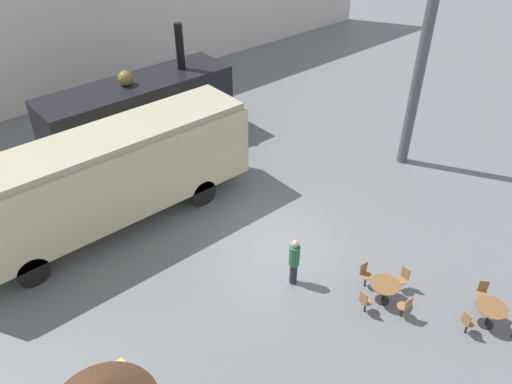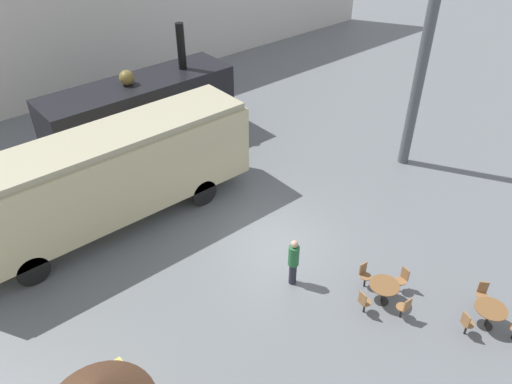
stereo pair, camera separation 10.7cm
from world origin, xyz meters
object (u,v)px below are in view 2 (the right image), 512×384
at_px(cafe_table_near, 490,312).
at_px(cafe_table_mid, 384,288).
at_px(passenger_coach_vintage, 104,176).
at_px(steam_locomotive, 141,107).
at_px(visitor_person, 293,261).

xyz_separation_m(cafe_table_near, cafe_table_mid, (-1.56, 2.54, -0.02)).
height_order(passenger_coach_vintage, cafe_table_near, passenger_coach_vintage).
xyz_separation_m(steam_locomotive, cafe_table_near, (2.38, -15.38, -1.44)).
bearing_deg(cafe_table_mid, cafe_table_near, -58.46).
bearing_deg(steam_locomotive, cafe_table_near, -81.19).
relative_size(passenger_coach_vintage, cafe_table_near, 12.07).
distance_m(passenger_coach_vintage, visitor_person, 7.15).
distance_m(cafe_table_near, cafe_table_mid, 2.98).
distance_m(cafe_table_mid, visitor_person, 2.84).
bearing_deg(visitor_person, passenger_coach_vintage, 115.15).
xyz_separation_m(passenger_coach_vintage, cafe_table_near, (6.11, -11.27, -1.56)).
relative_size(passenger_coach_vintage, cafe_table_mid, 12.02).
bearing_deg(visitor_person, cafe_table_near, -57.49).
bearing_deg(cafe_table_mid, steam_locomotive, 93.67).
xyz_separation_m(passenger_coach_vintage, visitor_person, (3.00, -6.38, -1.19)).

